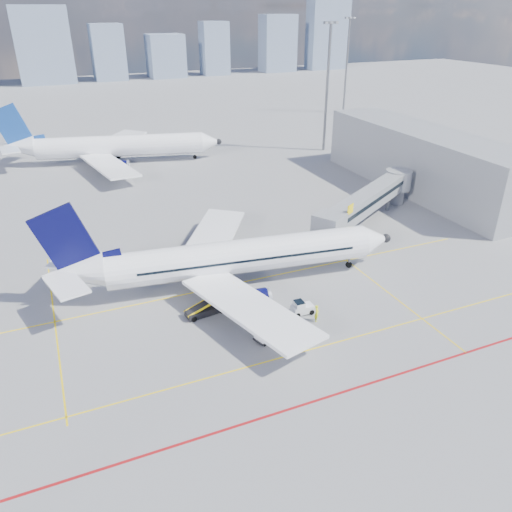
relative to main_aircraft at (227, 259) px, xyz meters
The scene contains 13 objects.
ground 9.02m from the main_aircraft, 79.46° to the right, with size 420.00×420.00×0.00m, color gray.
apron_markings 12.65m from the main_aircraft, 85.48° to the right, with size 90.00×35.12×0.01m.
jet_bridge 26.50m from the main_aircraft, 19.00° to the left, with size 23.55×15.78×6.30m.
terminal_block 45.15m from the main_aircraft, 23.12° to the left, with size 10.00×42.00×10.00m.
floodlight_mast_ne 62.07m from the main_aircraft, 49.75° to the left, with size 3.20×0.61×25.45m.
floodlight_mast_far 105.89m from the main_aircraft, 50.84° to the left, with size 3.20×0.61×25.45m.
distant_skyline 181.98m from the main_aircraft, 88.39° to the left, with size 249.87×14.86×30.64m.
main_aircraft is the anchor object (origin of this frame).
second_aircraft 55.12m from the main_aircraft, 94.22° to the left, with size 42.52×36.56×12.57m.
baggage_tug 10.20m from the main_aircraft, 60.92° to the right, with size 2.19×1.35×1.50m.
cargo_dolly 11.45m from the main_aircraft, 89.54° to the right, with size 3.37×2.27×1.70m.
belt_loader 6.86m from the main_aircraft, 130.07° to the right, with size 5.91×2.01×2.37m.
ramp_worker 12.03m from the main_aircraft, 61.83° to the right, with size 0.66×0.43×1.80m, color yellow.
Camera 1 is at (-17.91, -37.93, 28.15)m, focal length 35.00 mm.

